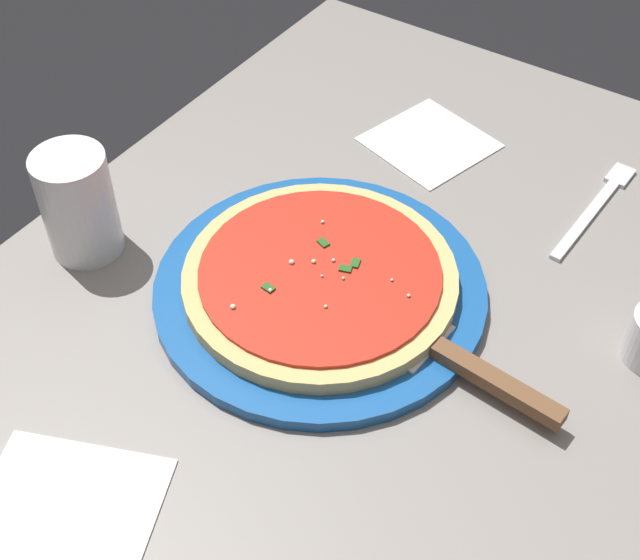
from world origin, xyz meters
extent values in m
cube|color=black|center=(0.40, 0.28, 0.36)|extent=(0.06, 0.06, 0.73)
cube|color=gray|center=(0.00, 0.00, 0.74)|extent=(0.95, 0.70, 0.03)
cylinder|color=#195199|center=(-0.03, 0.03, 0.76)|extent=(0.33, 0.33, 0.01)
cylinder|color=#DBB26B|center=(-0.03, 0.03, 0.78)|extent=(0.27, 0.27, 0.02)
cylinder|color=red|center=(-0.03, 0.03, 0.79)|extent=(0.24, 0.24, 0.00)
sphere|color=#EFEACC|center=(0.00, -0.03, 0.79)|extent=(0.00, 0.00, 0.00)
sphere|color=#EFEACC|center=(-0.06, 0.00, 0.79)|extent=(0.00, 0.00, 0.00)
sphere|color=#EFEACC|center=(-0.11, 0.07, 0.79)|extent=(0.01, 0.01, 0.01)
sphere|color=#EFEACC|center=(-0.03, 0.06, 0.79)|extent=(0.01, 0.01, 0.01)
sphere|color=#EFEACC|center=(-0.01, 0.03, 0.79)|extent=(0.00, 0.00, 0.00)
sphere|color=#EFEACC|center=(-0.01, -0.06, 0.79)|extent=(0.00, 0.00, 0.00)
sphere|color=#EFEACC|center=(-0.08, 0.05, 0.79)|extent=(0.00, 0.00, 0.00)
sphere|color=#EFEACC|center=(0.03, 0.07, 0.79)|extent=(0.00, 0.00, 0.00)
sphere|color=#EFEACC|center=(-0.02, 0.04, 0.79)|extent=(0.00, 0.00, 0.00)
sphere|color=#EFEACC|center=(-0.03, 0.02, 0.79)|extent=(0.00, 0.00, 0.00)
sphere|color=#EFEACC|center=(-0.02, 0.01, 0.79)|extent=(0.00, 0.00, 0.00)
cube|color=#23561E|center=(0.00, 0.01, 0.79)|extent=(0.01, 0.01, 0.00)
cube|color=#23561E|center=(0.01, 0.05, 0.79)|extent=(0.01, 0.01, 0.00)
cube|color=#23561E|center=(-0.01, 0.01, 0.79)|extent=(0.01, 0.01, 0.00)
cube|color=#23561E|center=(-0.07, 0.06, 0.79)|extent=(0.01, 0.01, 0.00)
cube|color=silver|center=(-0.03, -0.06, 0.77)|extent=(0.08, 0.10, 0.00)
cube|color=brown|center=(-0.04, -0.17, 0.77)|extent=(0.03, 0.13, 0.01)
cylinder|color=silver|center=(-0.10, 0.27, 0.81)|extent=(0.07, 0.07, 0.12)
cube|color=white|center=(-0.35, 0.06, 0.75)|extent=(0.20, 0.20, 0.00)
cube|color=white|center=(0.25, 0.06, 0.75)|extent=(0.16, 0.16, 0.00)
cube|color=silver|center=(0.22, -0.15, 0.76)|extent=(0.15, 0.02, 0.00)
cube|color=silver|center=(0.32, -0.15, 0.76)|extent=(0.04, 0.03, 0.00)
camera|label=1|loc=(-0.52, -0.30, 1.39)|focal=49.00mm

